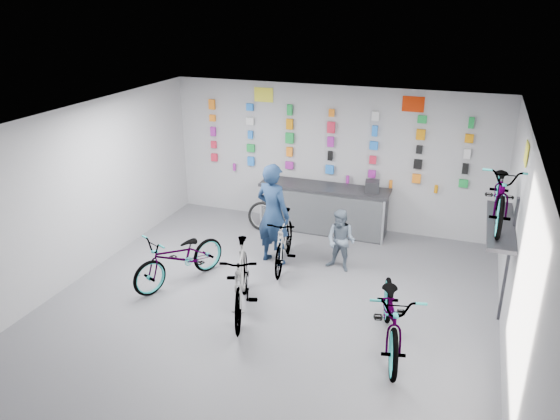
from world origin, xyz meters
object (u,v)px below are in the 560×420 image
at_px(counter, 324,209).
at_px(clerk, 273,214).
at_px(bike_left, 180,257).
at_px(bike_center, 241,280).
at_px(customer, 341,241).
at_px(bike_right, 392,314).
at_px(bike_service, 284,240).

distance_m(counter, clerk, 1.84).
bearing_deg(clerk, counter, -88.67).
bearing_deg(counter, bike_left, -119.86).
xyz_separation_m(bike_left, bike_center, (1.38, -0.52, 0.09)).
xyz_separation_m(bike_left, customer, (2.49, 1.41, 0.09)).
relative_size(bike_right, clerk, 1.08).
bearing_deg(bike_center, counter, 65.61).
xyz_separation_m(bike_left, bike_right, (3.73, -0.64, 0.06)).
relative_size(bike_right, bike_service, 1.22).
bearing_deg(clerk, bike_right, 159.85).
distance_m(counter, bike_service, 1.80).
bearing_deg(customer, bike_left, -137.80).
height_order(clerk, customer, clerk).
xyz_separation_m(counter, bike_service, (-0.25, -1.79, 0.02)).
height_order(bike_center, bike_service, bike_center).
bearing_deg(clerk, bike_center, 112.36).
bearing_deg(bike_right, bike_left, 157.66).
bearing_deg(bike_service, customer, 1.15).
xyz_separation_m(counter, bike_left, (-1.72, -3.00, -0.00)).
height_order(bike_right, clerk, clerk).
bearing_deg(bike_service, clerk, 152.69).
xyz_separation_m(bike_right, customer, (-1.25, 2.05, 0.03)).
height_order(bike_left, customer, customer).
distance_m(bike_center, customer, 2.23).
relative_size(bike_service, customer, 1.47).
relative_size(counter, bike_left, 1.47).
height_order(bike_right, customer, customer).
xyz_separation_m(bike_left, bike_service, (1.47, 1.22, 0.03)).
xyz_separation_m(bike_center, bike_service, (0.09, 1.74, -0.06)).
height_order(bike_left, bike_service, bike_service).
bearing_deg(bike_center, bike_service, 68.21).
relative_size(clerk, customer, 1.67).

